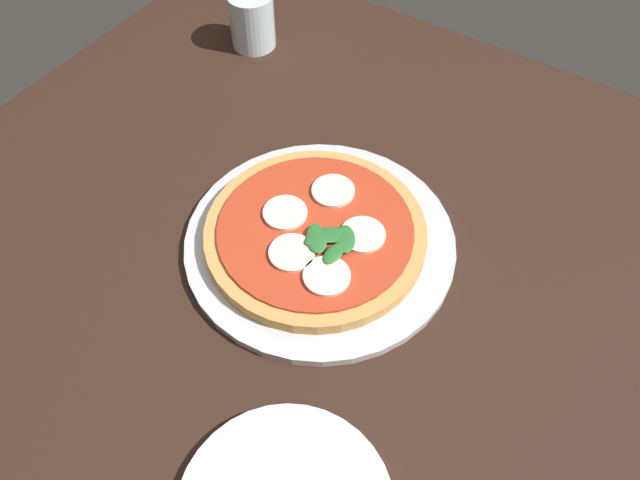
# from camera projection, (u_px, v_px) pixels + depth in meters

# --- Properties ---
(ground_plane) EXTENTS (6.00, 6.00, 0.00)m
(ground_plane) POSITION_uv_depth(u_px,v_px,m) (318.00, 456.00, 1.42)
(ground_plane) COLOR #2D2B28
(dining_table) EXTENTS (1.16, 1.09, 0.75)m
(dining_table) POSITION_uv_depth(u_px,v_px,m) (317.00, 299.00, 0.91)
(dining_table) COLOR black
(dining_table) RESTS_ON ground_plane
(serving_tray) EXTENTS (0.35, 0.35, 0.01)m
(serving_tray) POSITION_uv_depth(u_px,v_px,m) (320.00, 242.00, 0.84)
(serving_tray) COLOR silver
(serving_tray) RESTS_ON dining_table
(pizza) EXTENTS (0.29, 0.29, 0.03)m
(pizza) POSITION_uv_depth(u_px,v_px,m) (316.00, 233.00, 0.82)
(pizza) COLOR tan
(pizza) RESTS_ON serving_tray
(glass_cup) EXTENTS (0.08, 0.08, 0.09)m
(glass_cup) POSITION_uv_depth(u_px,v_px,m) (252.00, 20.00, 1.07)
(glass_cup) COLOR silver
(glass_cup) RESTS_ON dining_table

